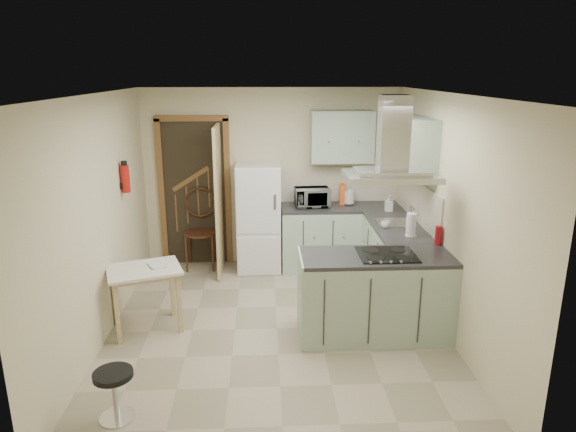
{
  "coord_description": "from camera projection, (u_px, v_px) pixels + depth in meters",
  "views": [
    {
      "loc": [
        -0.12,
        -5.06,
        2.72
      ],
      "look_at": [
        0.14,
        0.45,
        1.15
      ],
      "focal_mm": 32.0,
      "sensor_mm": 36.0,
      "label": 1
    }
  ],
  "objects": [
    {
      "name": "wall_cabinet_back",
      "position": [
        342.0,
        136.0,
        7.0
      ],
      "size": [
        0.85,
        0.35,
        0.7
      ],
      "primitive_type": "cube",
      "color": "#9EB2A0",
      "rests_on": "back_wall"
    },
    {
      "name": "floor",
      "position": [
        277.0,
        328.0,
        5.61
      ],
      "size": [
        4.2,
        4.2,
        0.0
      ],
      "primitive_type": "plane",
      "color": "tan",
      "rests_on": "ground"
    },
    {
      "name": "splashback",
      "position": [
        339.0,
        184.0,
        7.35
      ],
      "size": [
        1.68,
        0.02,
        0.5
      ],
      "primitive_type": "cube",
      "color": "beige",
      "rests_on": "counter_back"
    },
    {
      "name": "counter_right",
      "position": [
        390.0,
        252.0,
        6.64
      ],
      "size": [
        0.6,
        1.95,
        0.9
      ],
      "primitive_type": "cube",
      "color": "#9EB2A0",
      "rests_on": "floor"
    },
    {
      "name": "hob",
      "position": [
        387.0,
        254.0,
        5.24
      ],
      "size": [
        0.58,
        0.5,
        0.01
      ],
      "primitive_type": "cube",
      "color": "black",
      "rests_on": "peninsula"
    },
    {
      "name": "book",
      "position": [
        149.0,
        263.0,
        5.44
      ],
      "size": [
        0.25,
        0.27,
        0.1
      ],
      "primitive_type": "imported",
      "rotation": [
        0.0,
        0.0,
        0.51
      ],
      "color": "brown",
      "rests_on": "drop_leaf_table"
    },
    {
      "name": "wall_cabinet_right",
      "position": [
        413.0,
        147.0,
        6.0
      ],
      "size": [
        0.35,
        0.9,
        0.7
      ],
      "primitive_type": "cube",
      "color": "#9EB2A0",
      "rests_on": "right_wall"
    },
    {
      "name": "kettle",
      "position": [
        349.0,
        197.0,
        7.19
      ],
      "size": [
        0.17,
        0.17,
        0.22
      ],
      "primitive_type": "cylinder",
      "rotation": [
        0.0,
        0.0,
        -0.17
      ],
      "color": "silver",
      "rests_on": "counter_back"
    },
    {
      "name": "fridge",
      "position": [
        259.0,
        217.0,
        7.12
      ],
      "size": [
        0.6,
        0.6,
        1.5
      ],
      "primitive_type": "cube",
      "color": "white",
      "rests_on": "floor"
    },
    {
      "name": "peninsula",
      "position": [
        375.0,
        296.0,
        5.36
      ],
      "size": [
        1.55,
        0.65,
        0.9
      ],
      "primitive_type": "cube",
      "color": "#9EB2A0",
      "rests_on": "floor"
    },
    {
      "name": "doorway",
      "position": [
        195.0,
        193.0,
        7.26
      ],
      "size": [
        1.1,
        0.12,
        2.1
      ],
      "primitive_type": "cube",
      "color": "brown",
      "rests_on": "floor"
    },
    {
      "name": "extractor_hood",
      "position": [
        391.0,
        176.0,
        5.02
      ],
      "size": [
        0.9,
        0.55,
        0.1
      ],
      "primitive_type": "cube",
      "color": "silver",
      "rests_on": "ceiling"
    },
    {
      "name": "drop_leaf_table",
      "position": [
        146.0,
        299.0,
        5.52
      ],
      "size": [
        0.89,
        0.78,
        0.7
      ],
      "primitive_type": "cube",
      "rotation": [
        0.0,
        0.0,
        0.33
      ],
      "color": "#D4C682",
      "rests_on": "floor"
    },
    {
      "name": "right_wall",
      "position": [
        449.0,
        216.0,
        5.35
      ],
      "size": [
        0.0,
        4.2,
        4.2
      ],
      "primitive_type": "plane",
      "rotation": [
        1.57,
        0.0,
        -1.57
      ],
      "color": "beige",
      "rests_on": "floor"
    },
    {
      "name": "left_wall",
      "position": [
        99.0,
        221.0,
        5.18
      ],
      "size": [
        0.0,
        4.2,
        4.2
      ],
      "primitive_type": "plane",
      "rotation": [
        1.57,
        0.0,
        1.57
      ],
      "color": "beige",
      "rests_on": "floor"
    },
    {
      "name": "cup",
      "position": [
        385.0,
        225.0,
        6.13
      ],
      "size": [
        0.11,
        0.11,
        0.08
      ],
      "primitive_type": "imported",
      "rotation": [
        0.0,
        0.0,
        -0.01
      ],
      "color": "white",
      "rests_on": "counter_right"
    },
    {
      "name": "ceiling",
      "position": [
        275.0,
        94.0,
        4.93
      ],
      "size": [
        4.2,
        4.2,
        0.0
      ],
      "primitive_type": "plane",
      "rotation": [
        3.14,
        0.0,
        0.0
      ],
      "color": "silver",
      "rests_on": "back_wall"
    },
    {
      "name": "fire_extinguisher",
      "position": [
        125.0,
        179.0,
        5.98
      ],
      "size": [
        0.1,
        0.1,
        0.32
      ],
      "primitive_type": "cylinder",
      "color": "#B2140F",
      "rests_on": "left_wall"
    },
    {
      "name": "counter_back",
      "position": [
        320.0,
        237.0,
        7.25
      ],
      "size": [
        1.08,
        0.6,
        0.9
      ],
      "primitive_type": "cube",
      "color": "#9EB2A0",
      "rests_on": "floor"
    },
    {
      "name": "sink",
      "position": [
        396.0,
        223.0,
        6.34
      ],
      "size": [
        0.45,
        0.4,
        0.01
      ],
      "primitive_type": "cube",
      "color": "silver",
      "rests_on": "counter_right"
    },
    {
      "name": "cereal_box",
      "position": [
        342.0,
        194.0,
        7.24
      ],
      "size": [
        0.09,
        0.19,
        0.27
      ],
      "primitive_type": "cube",
      "rotation": [
        0.0,
        0.0,
        -0.11
      ],
      "color": "orange",
      "rests_on": "counter_back"
    },
    {
      "name": "microwave",
      "position": [
        312.0,
        197.0,
        7.08
      ],
      "size": [
        0.49,
        0.35,
        0.26
      ],
      "primitive_type": "imported",
      "rotation": [
        0.0,
        0.0,
        0.07
      ],
      "color": "black",
      "rests_on": "counter_back"
    },
    {
      "name": "soap_bottle",
      "position": [
        389.0,
        203.0,
        6.85
      ],
      "size": [
        0.1,
        0.11,
        0.21
      ],
      "primitive_type": "imported",
      "rotation": [
        0.0,
        0.0,
        -0.06
      ],
      "color": "#B3B0BD",
      "rests_on": "counter_right"
    },
    {
      "name": "paper_towel",
      "position": [
        411.0,
        224.0,
        5.8
      ],
      "size": [
        0.12,
        0.12,
        0.28
      ],
      "primitive_type": "cylinder",
      "rotation": [
        0.0,
        0.0,
        0.06
      ],
      "color": "silver",
      "rests_on": "counter_right"
    },
    {
      "name": "back_wall",
      "position": [
        272.0,
        178.0,
        7.28
      ],
      "size": [
        3.6,
        0.0,
        3.6
      ],
      "primitive_type": "plane",
      "rotation": [
        1.57,
        0.0,
        0.0
      ],
      "color": "beige",
      "rests_on": "floor"
    },
    {
      "name": "stool",
      "position": [
        115.0,
        395.0,
        4.11
      ],
      "size": [
        0.32,
        0.32,
        0.42
      ],
      "primitive_type": "cylinder",
      "rotation": [
        0.0,
        0.0,
        -0.02
      ],
      "color": "black",
      "rests_on": "floor"
    },
    {
      "name": "red_bottle",
      "position": [
        438.0,
        235.0,
        5.53
      ],
      "size": [
        0.08,
        0.08,
        0.21
      ],
      "primitive_type": "cylinder",
      "rotation": [
        0.0,
        0.0,
        0.11
      ],
      "color": "#AB0E1B",
      "rests_on": "peninsula"
    },
    {
      "name": "bentwood_chair",
      "position": [
        200.0,
        233.0,
        7.22
      ],
      "size": [
        0.46,
        0.46,
        1.03
      ],
      "primitive_type": "cube",
      "rotation": [
        0.0,
        0.0,
        0.01
      ],
      "color": "#4A3218",
      "rests_on": "floor"
    }
  ]
}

